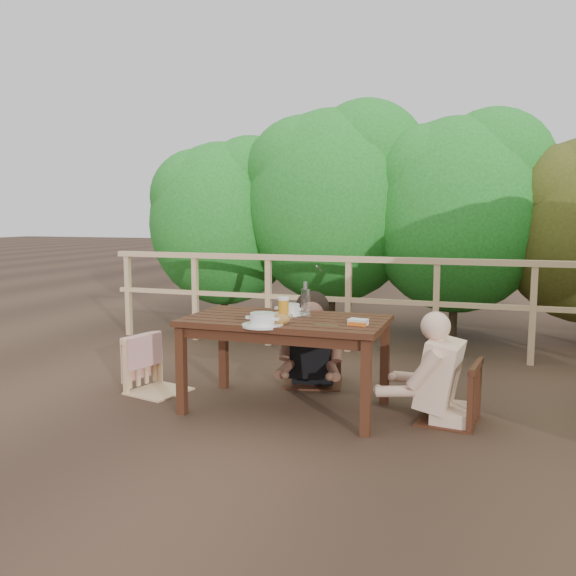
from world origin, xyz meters
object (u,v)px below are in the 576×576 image
(chair_right, at_px, (450,364))
(woman, at_px, (314,312))
(butter_tub, at_px, (358,323))
(bread_roll, at_px, (281,319))
(soup_far, at_px, (289,310))
(tumbler, at_px, (289,320))
(bottle, at_px, (305,300))
(chair_left, at_px, (158,341))
(diner_right, at_px, (456,333))
(table, at_px, (286,364))
(soup_near, at_px, (262,320))
(beer_glass, at_px, (284,308))
(chair_far, at_px, (313,328))

(chair_right, height_order, woman, woman)
(chair_right, distance_m, butter_tub, 0.70)
(woman, xyz_separation_m, bread_roll, (0.04, -0.95, 0.09))
(soup_far, distance_m, tumbler, 0.37)
(soup_far, relative_size, bottle, 0.97)
(chair_left, xyz_separation_m, diner_right, (2.31, 0.05, 0.20))
(chair_right, bearing_deg, soup_far, -85.80)
(chair_right, bearing_deg, bread_roll, -66.74)
(table, bearing_deg, soup_far, 100.76)
(chair_right, relative_size, woman, 0.67)
(soup_near, height_order, bread_roll, soup_near)
(table, height_order, bottle, bottle)
(soup_far, xyz_separation_m, bottle, (0.16, -0.10, 0.09))
(chair_left, distance_m, soup_near, 1.15)
(bottle, bearing_deg, woman, 101.14)
(soup_near, relative_size, bottle, 1.03)
(bread_roll, xyz_separation_m, butter_tub, (0.53, 0.10, -0.01))
(chair_left, xyz_separation_m, beer_glass, (1.08, -0.02, 0.32))
(soup_far, bearing_deg, chair_far, 86.68)
(chair_left, distance_m, diner_right, 2.32)
(butter_tub, bearing_deg, soup_far, 161.83)
(table, xyz_separation_m, woman, (-0.00, 0.73, 0.28))
(beer_glass, bearing_deg, tumbler, -62.19)
(beer_glass, height_order, butter_tub, beer_glass)
(woman, bearing_deg, bread_roll, 81.11)
(bottle, relative_size, tumbler, 3.94)
(chair_left, distance_m, tumbler, 1.25)
(table, relative_size, chair_left, 1.70)
(chair_far, bearing_deg, butter_tub, -66.87)
(chair_right, xyz_separation_m, bottle, (-1.04, -0.04, 0.40))
(soup_far, bearing_deg, bread_roll, -79.67)
(chair_far, xyz_separation_m, chair_right, (1.17, -0.60, -0.07))
(chair_right, relative_size, bottle, 2.96)
(diner_right, bearing_deg, bread_roll, 112.86)
(woman, distance_m, diner_right, 1.35)
(woman, relative_size, bottle, 4.44)
(chair_far, bearing_deg, bottle, -89.78)
(diner_right, bearing_deg, bottle, 99.37)
(woman, height_order, butter_tub, woman)
(soup_near, bearing_deg, beer_glass, 85.15)
(chair_far, distance_m, tumbler, 0.92)
(chair_left, distance_m, butter_tub, 1.71)
(diner_right, bearing_deg, woman, 69.67)
(chair_far, height_order, butter_tub, chair_far)
(table, distance_m, bread_roll, 0.44)
(table, height_order, bread_roll, bread_roll)
(soup_near, xyz_separation_m, tumbler, (0.15, 0.13, -0.01))
(chair_far, height_order, tumbler, chair_far)
(bread_roll, height_order, tumbler, bread_roll)
(table, relative_size, bread_roll, 10.78)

